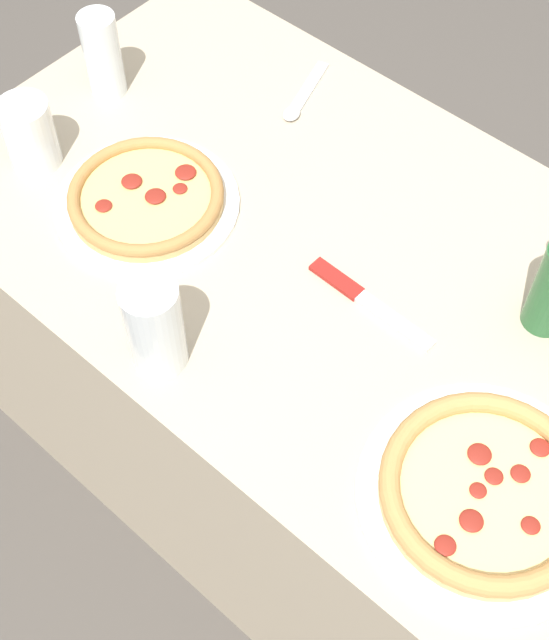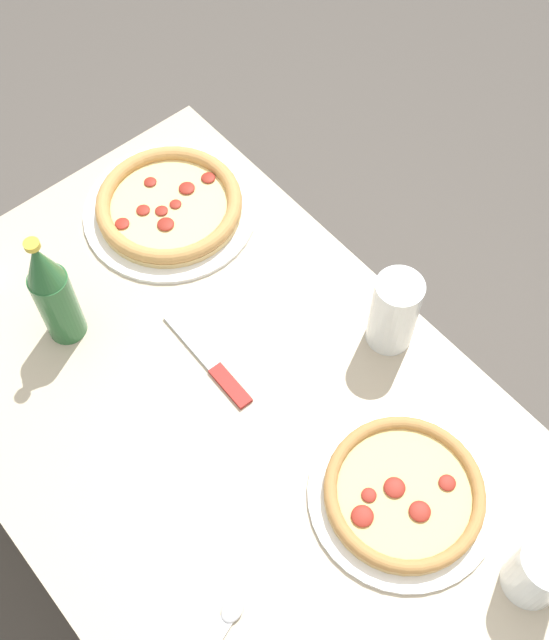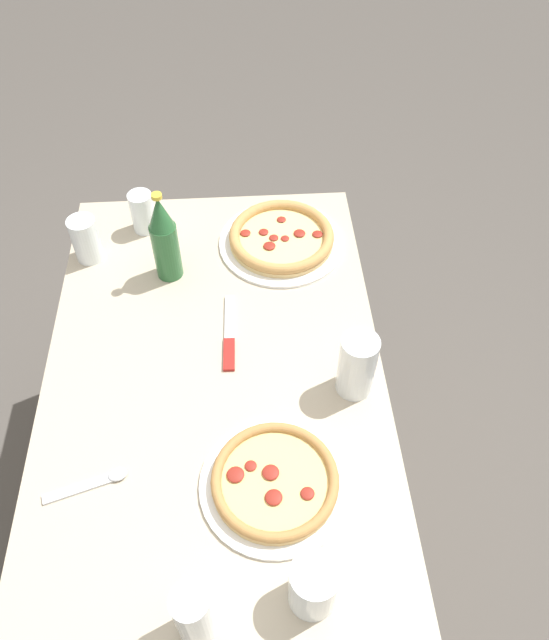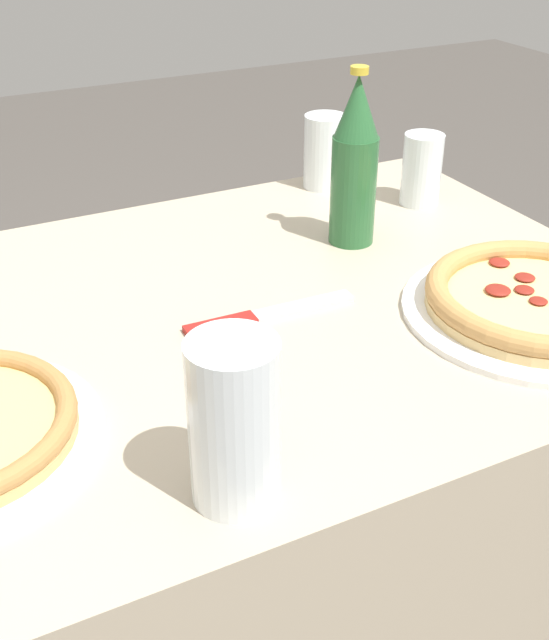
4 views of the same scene
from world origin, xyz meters
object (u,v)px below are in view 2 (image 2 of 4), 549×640
Objects in this scene: glass_cola at (394,313)px; beer_bottle at (52,292)px; pizza_pepperoni at (404,493)px; knife at (210,363)px; pizza_salami at (169,206)px; spoon at (216,637)px; glass_iced_tea at (539,572)px.

beer_bottle is at bearing 48.07° from glass_cola.
pizza_pepperoni is 1.32× the size of knife.
beer_bottle is 1.13× the size of knife.
knife is at bearing 154.90° from pizza_salami.
pizza_salami is 1.48× the size of knife.
knife is (0.37, 0.08, -0.01)m from pizza_pepperoni.
beer_bottle reaches higher than spoon.
pizza_salami is 1.31× the size of beer_bottle.
knife is (-0.30, 0.14, -0.02)m from pizza_salami.
pizza_pepperoni reaches higher than knife.
beer_bottle is (0.37, 0.41, 0.04)m from glass_cola.
pizza_pepperoni reaches higher than spoon.
glass_iced_tea is (-0.21, -0.05, 0.03)m from pizza_pepperoni.
spoon is (-0.56, 0.12, -0.11)m from beer_bottle.
glass_iced_tea is at bearing 179.33° from pizza_salami.
spoon is at bearing 148.13° from pizza_salami.
pizza_pepperoni is 2.49× the size of glass_iced_tea.
pizza_pepperoni is at bearing -167.67° from knife.
knife is (0.58, 0.13, -0.05)m from glass_iced_tea.
beer_bottle is at bearing -11.87° from spoon.
glass_iced_tea is 0.84m from beer_bottle.
pizza_pepperoni is 0.34m from spoon.
pizza_salami is at bearing 15.11° from glass_cola.
glass_cola is 0.55m from beer_bottle.
beer_bottle is (0.58, 0.22, 0.10)m from pizza_pepperoni.
beer_bottle is at bearing 19.17° from glass_iced_tea.
beer_bottle is (0.79, 0.27, 0.07)m from glass_iced_tea.
pizza_salami is 0.88m from glass_iced_tea.
glass_iced_tea reaches higher than pizza_salami.
knife is at bearing -145.85° from beer_bottle.
glass_cola is at bearing -40.31° from pizza_pepperoni.
pizza_salami is at bearing -72.50° from beer_bottle.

